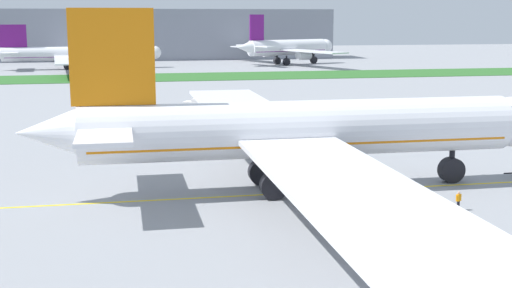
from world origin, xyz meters
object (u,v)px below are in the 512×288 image
at_px(airliner_foreground, 294,130).
at_px(service_truck_catering_van, 427,106).
at_px(ground_crew_wingwalker_port, 459,199).
at_px(service_truck_baggage_loader, 203,106).
at_px(parked_airliner_far_centre, 75,54).
at_px(parked_airliner_far_right, 286,48).

xyz_separation_m(airliner_foreground, service_truck_catering_van, (32.33, 41.60, -4.01)).
distance_m(airliner_foreground, ground_crew_wingwalker_port, 15.17).
bearing_deg(service_truck_catering_van, ground_crew_wingwalker_port, -112.49).
xyz_separation_m(service_truck_baggage_loader, parked_airliner_far_centre, (-25.88, 103.14, 3.03)).
bearing_deg(service_truck_catering_van, service_truck_baggage_loader, 167.26).
bearing_deg(service_truck_baggage_loader, parked_airliner_far_right, 69.78).
bearing_deg(parked_airliner_far_centre, airliner_foreground, -79.55).
distance_m(airliner_foreground, parked_airliner_far_right, 162.45).
distance_m(ground_crew_wingwalker_port, parked_airliner_far_centre, 166.27).
relative_size(service_truck_catering_van, parked_airliner_far_centre, 0.06).
relative_size(ground_crew_wingwalker_port, service_truck_baggage_loader, 0.25).
relative_size(ground_crew_wingwalker_port, service_truck_catering_van, 0.31).
bearing_deg(parked_airliner_far_right, service_truck_baggage_loader, -110.22).
relative_size(airliner_foreground, service_truck_catering_van, 14.62).
xyz_separation_m(airliner_foreground, parked_airliner_far_centre, (-28.14, 152.56, -1.01)).
xyz_separation_m(service_truck_catering_van, parked_airliner_far_centre, (-60.47, 110.96, 3.01)).
bearing_deg(parked_airliner_far_right, parked_airliner_far_centre, -175.27).
distance_m(service_truck_catering_van, parked_airliner_far_centre, 126.40).
relative_size(airliner_foreground, parked_airliner_far_centre, 0.90).
xyz_separation_m(parked_airliner_far_centre, parked_airliner_far_right, (65.88, 5.45, 0.96)).
bearing_deg(ground_crew_wingwalker_port, parked_airliner_far_right, 81.04).
relative_size(service_truck_baggage_loader, parked_airliner_far_right, 0.12).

